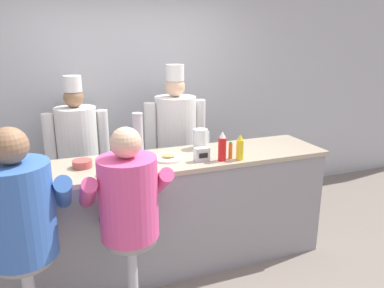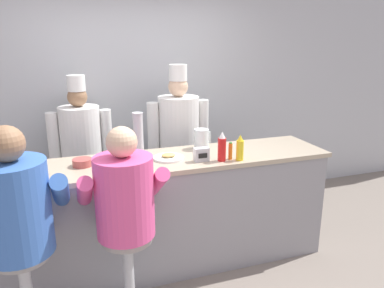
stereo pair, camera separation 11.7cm
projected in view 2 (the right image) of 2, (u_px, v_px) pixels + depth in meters
ground_plane at (174, 284)px, 3.21m from camera, size 20.00×20.00×0.00m
wall_back at (132, 99)px, 4.34m from camera, size 10.00×0.06×2.70m
diner_counter at (163, 213)px, 3.37m from camera, size 3.03×0.66×1.02m
ketchup_bottle_red at (222, 147)px, 3.15m from camera, size 0.07×0.07×0.26m
mustard_bottle_yellow at (240, 148)px, 3.17m from camera, size 0.06×0.06×0.22m
hot_sauce_bottle_orange at (230, 151)px, 3.21m from camera, size 0.03×0.03×0.15m
water_pitcher_clear at (202, 139)px, 3.52m from camera, size 0.16×0.14×0.18m
breakfast_plate at (169, 157)px, 3.23m from camera, size 0.27×0.27×0.05m
cereal_bowl at (82, 162)px, 3.05m from camera, size 0.16×0.16×0.06m
coffee_mug_blue at (107, 169)px, 2.87m from camera, size 0.13×0.09×0.08m
cup_stack_steel at (138, 136)px, 3.20m from camera, size 0.09×0.09×0.40m
napkin_dispenser_chrome at (201, 154)px, 3.16m from camera, size 0.13×0.08×0.12m
diner_seated_blue at (17, 213)px, 2.38m from camera, size 0.66×0.65×1.54m
diner_seated_pink at (124, 202)px, 2.59m from camera, size 0.61×0.60×1.48m
cook_in_whites_near at (82, 147)px, 3.94m from camera, size 0.65×0.42×1.67m
cook_in_whites_far at (179, 138)px, 4.11m from camera, size 0.69×0.44×1.76m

